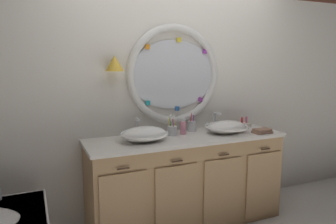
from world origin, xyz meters
name	(u,v)px	position (x,y,z in m)	size (l,w,h in m)	color
back_wall_assembly	(171,88)	(0.00, 0.59, 1.31)	(6.40, 0.26, 2.60)	silver
vanity_counter	(186,180)	(0.02, 0.27, 0.44)	(1.92, 0.60, 0.87)	tan
sink_basin_left	(144,134)	(-0.42, 0.24, 0.94)	(0.43, 0.43, 0.13)	white
sink_basin_right	(226,127)	(0.45, 0.24, 0.93)	(0.43, 0.43, 0.12)	white
faucet_set_left	(137,129)	(-0.42, 0.47, 0.94)	(0.22, 0.13, 0.18)	silver
faucet_set_right	(215,122)	(0.45, 0.46, 0.95)	(0.22, 0.15, 0.18)	silver
toothbrush_holder_left	(172,130)	(-0.09, 0.36, 0.93)	(0.09, 0.09, 0.20)	silver
toothbrush_holder_right	(192,125)	(0.17, 0.45, 0.93)	(0.09, 0.09, 0.21)	silver
soap_dispenser	(183,127)	(0.03, 0.36, 0.94)	(0.06, 0.07, 0.16)	pink
folded_hand_towel	(262,131)	(0.77, 0.09, 0.89)	(0.18, 0.12, 0.04)	#936B56
toiletry_basket	(244,124)	(0.79, 0.41, 0.90)	(0.13, 0.10, 0.11)	beige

